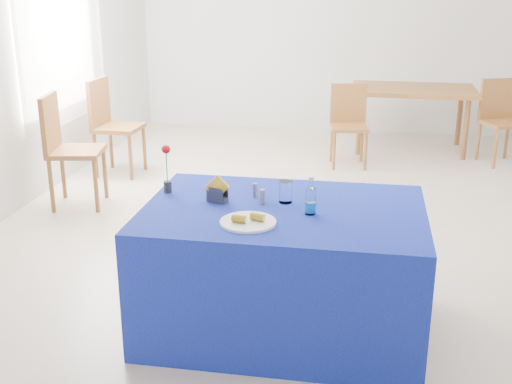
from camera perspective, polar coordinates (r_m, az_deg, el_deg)
floor at (r=5.60m, az=3.49°, el=-2.46°), size 7.00×7.00×0.00m
room_shell at (r=5.23m, az=3.88°, el=15.70°), size 7.00×7.00×7.00m
window_pane at (r=6.73m, az=-17.40°, el=13.89°), size 0.04×1.50×1.60m
curtain at (r=6.70m, az=-16.85°, el=13.93°), size 0.04×1.75×1.85m
plate at (r=3.43m, az=-0.71°, el=-2.69°), size 0.30×0.30×0.01m
drinking_glass at (r=3.73m, az=2.65°, el=0.02°), size 0.08×0.08×0.13m
salt_shaker at (r=3.71m, az=0.56°, el=-0.41°), size 0.03×0.03×0.08m
pepper_shaker at (r=3.82m, az=-0.09°, el=0.15°), size 0.03×0.03×0.08m
blue_table at (r=3.81m, az=2.41°, el=-6.81°), size 1.60×1.10×0.76m
water_bottle at (r=3.56m, az=4.87°, el=-0.87°), size 0.06×0.06×0.21m
napkin_holder at (r=3.75m, az=-3.46°, el=-0.16°), size 0.15×0.10×0.16m
rose_vase at (r=3.91m, az=-7.93°, el=2.03°), size 0.05×0.05×0.30m
oak_table at (r=7.94m, az=13.76°, el=8.45°), size 1.46×0.96×0.76m
chair_bg_left at (r=7.19m, az=8.24°, el=6.44°), size 0.45×0.45×0.89m
chair_bg_right at (r=7.72m, az=20.91°, el=6.41°), size 0.54×0.54×0.93m
chair_win_a at (r=6.02m, az=-16.62°, el=4.24°), size 0.54×0.54×1.03m
chair_win_b at (r=6.93m, az=-12.85°, el=6.28°), size 0.47×0.47×1.01m
banana_pieces at (r=3.41m, az=-0.66°, el=-2.31°), size 0.18×0.10×0.04m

